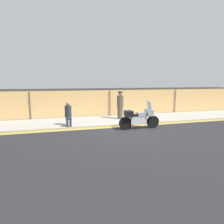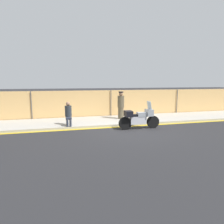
% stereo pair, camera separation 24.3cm
% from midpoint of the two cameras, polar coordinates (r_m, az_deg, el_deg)
% --- Properties ---
extents(ground_plane, '(120.00, 120.00, 0.00)m').
position_cam_midpoint_polar(ground_plane, '(10.06, 5.82, -5.33)').
color(ground_plane, '#262628').
extents(sidewalk, '(37.43, 2.83, 0.13)m').
position_cam_midpoint_polar(sidewalk, '(12.29, 1.89, -2.39)').
color(sidewalk, '#ADA89E').
rests_on(sidewalk, ground_plane).
extents(curb_paint_stripe, '(37.43, 0.18, 0.01)m').
position_cam_midpoint_polar(curb_paint_stripe, '(10.90, 4.13, -4.19)').
color(curb_paint_stripe, gold).
rests_on(curb_paint_stripe, ground_plane).
extents(storefront_fence, '(35.56, 0.17, 1.84)m').
position_cam_midpoint_polar(storefront_fence, '(13.59, 0.11, 2.35)').
color(storefront_fence, '#E5B26B').
rests_on(storefront_fence, ground_plane).
extents(motorcycle, '(2.19, 0.51, 1.42)m').
position_cam_midpoint_polar(motorcycle, '(10.38, 8.39, -1.71)').
color(motorcycle, black).
rests_on(motorcycle, ground_plane).
extents(officer_standing, '(0.41, 0.41, 1.69)m').
position_cam_midpoint_polar(officer_standing, '(12.36, 3.10, 2.01)').
color(officer_standing, brown).
rests_on(officer_standing, sidewalk).
extents(person_seated_on_curb, '(0.35, 0.64, 1.25)m').
position_cam_midpoint_polar(person_seated_on_curb, '(10.72, -11.73, -0.11)').
color(person_seated_on_curb, '#2D3342').
rests_on(person_seated_on_curb, sidewalk).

